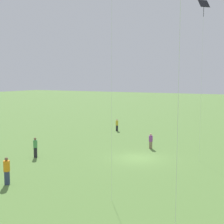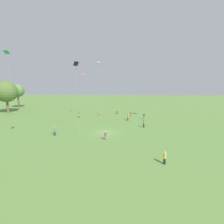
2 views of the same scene
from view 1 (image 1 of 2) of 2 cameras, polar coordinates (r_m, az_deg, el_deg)
name	(u,v)px [view 1 (image 1 of 2)]	position (r m, az deg, el deg)	size (l,w,h in m)	color
ground_plane	(138,158)	(29.30, 4.81, -8.42)	(240.00, 240.00, 0.00)	#5B843D
person_1	(151,141)	(33.11, 7.09, -5.31)	(0.54, 0.54, 1.62)	#847056
person_7	(35,148)	(30.16, -13.85, -6.32)	(0.45, 0.45, 1.88)	#232328
person_8	(7,171)	(23.28, -18.69, -10.19)	(0.52, 0.52, 1.94)	#333D5B
person_9	(117,125)	(43.69, 0.91, -2.38)	(0.51, 0.51, 1.68)	#232328
kite_1	(204,11)	(28.90, 16.41, 17.25)	(1.03, 1.03, 14.05)	black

